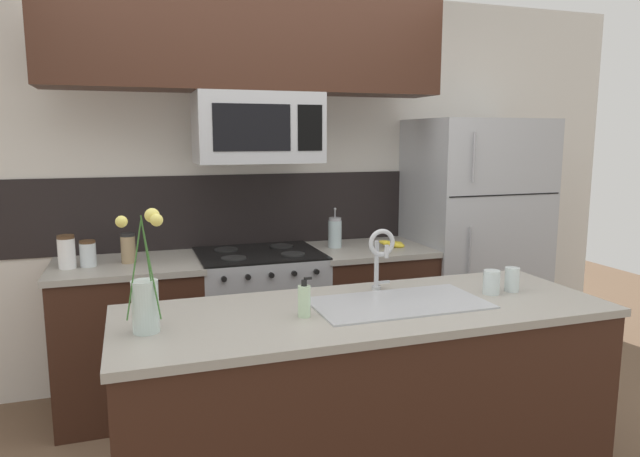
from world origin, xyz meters
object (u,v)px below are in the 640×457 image
Objects in this scene: sink_faucet at (381,251)px; microwave at (258,128)px; refrigerator at (471,244)px; storage_jar_medium at (88,253)px; storage_jar_tall at (67,252)px; drinking_glass at (491,282)px; french_press at (335,233)px; stove_range at (260,323)px; flower_vase at (146,299)px; spare_glass at (512,279)px; storage_jar_short at (128,248)px; banana_bunch at (393,244)px; dish_soap_bottle at (304,300)px.

microwave is at bearing 108.90° from sink_faucet.
refrigerator is 2.55m from storage_jar_medium.
storage_jar_tall is 2.28m from drinking_glass.
french_press is 0.87× the size of sink_faucet.
storage_jar_tall is 1.26× the size of storage_jar_medium.
stove_range is 8.27× the size of drinking_glass.
flower_vase is (-1.07, -0.24, -0.07)m from sink_faucet.
storage_jar_medium is 1.70m from sink_faucet.
microwave reaches higher than french_press.
storage_jar_tall is at bearing 149.76° from spare_glass.
spare_glass is at bearing -30.24° from storage_jar_tall.
flower_vase is at bearing -119.53° from microwave.
spare_glass reaches higher than drinking_glass.
storage_jar_medium is 0.32× the size of flower_vase.
flower_vase is (-0.72, -1.26, -0.65)m from microwave.
spare_glass is at bearing -115.78° from refrigerator.
stove_range is at bearing -0.31° from storage_jar_short.
storage_jar_tall is at bearing 107.20° from flower_vase.
storage_jar_tall is 0.33m from storage_jar_short.
storage_jar_short is 1.67m from banana_bunch.
flower_vase is at bearing -167.52° from sink_faucet.
microwave is 1.04m from storage_jar_short.
microwave is at bearing 124.27° from drinking_glass.
french_press is (0.53, 0.06, 0.55)m from stove_range.
microwave is 1.17m from banana_bunch.
stove_range is 4.91× the size of banana_bunch.
microwave is 4.27× the size of storage_jar_short.
french_press is 0.56× the size of flower_vase.
stove_range is at bearing 60.87° from flower_vase.
drinking_glass is at bearing -31.95° from storage_jar_tall.
refrigerator is at bearing 1.22° from storage_jar_tall.
french_press is at bearing 3.40° from storage_jar_tall.
french_press reaches higher than drinking_glass.
dish_soap_bottle is 0.62m from flower_vase.
storage_jar_medium is at bearing -179.96° from microwave.
microwave is 1.58× the size of flower_vase.
dish_soap_bottle is 1.44× the size of spare_glass.
drinking_glass is (-0.73, -1.26, 0.09)m from refrigerator.
storage_jar_tall is at bearing -176.60° from french_press.
storage_jar_medium is 1.55m from dish_soap_bottle.
storage_jar_tall reaches higher than dish_soap_bottle.
storage_jar_short is at bearing -177.55° from french_press.
storage_jar_tall is at bearing -178.08° from stove_range.
microwave is at bearing -89.84° from stove_range.
storage_jar_short is at bearing 142.19° from drinking_glass.
french_press is 1.49m from dish_soap_bottle.
french_press reaches higher than dish_soap_bottle.
spare_glass is (1.05, 0.06, -0.01)m from dish_soap_bottle.
banana_bunch is at bearing -18.27° from french_press.
refrigerator is at bearing -2.23° from french_press.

